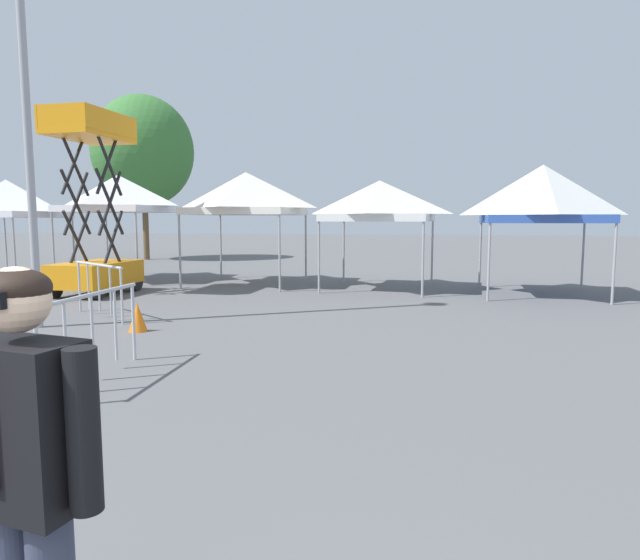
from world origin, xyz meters
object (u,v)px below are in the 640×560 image
object	(u,v)px
canopy_tent_behind_left	(118,194)
crowd_barrier_mid_lot	(92,319)
scissor_lift	(95,242)
tree_behind_tents_left	(143,151)
crowd_barrier_near_person	(99,280)
canopy_tent_far_right	(542,194)
person_foreground	(27,476)
traffic_cone_near_barrier	(138,317)
canopy_tent_behind_right	(380,201)
canopy_tent_right_of_center	(246,194)
canopy_tent_behind_center	(7,199)

from	to	relation	value
canopy_tent_behind_left	crowd_barrier_mid_lot	size ratio (longest dim) A/B	1.59
crowd_barrier_mid_lot	scissor_lift	bearing A→B (deg)	124.02
tree_behind_tents_left	crowd_barrier_near_person	distance (m)	16.87
canopy_tent_far_right	person_foreground	xyz separation A→B (m)	(-4.06, -13.13, -1.55)
canopy_tent_far_right	traffic_cone_near_barrier	world-z (taller)	canopy_tent_far_right
scissor_lift	crowd_barrier_mid_lot	world-z (taller)	scissor_lift
traffic_cone_near_barrier	crowd_barrier_mid_lot	bearing A→B (deg)	-69.40
person_foreground	crowd_barrier_near_person	distance (m)	9.40
canopy_tent_behind_right	canopy_tent_far_right	size ratio (longest dim) A/B	0.92
canopy_tent_right_of_center	canopy_tent_far_right	xyz separation A→B (m)	(8.13, -0.67, -0.12)
crowd_barrier_near_person	canopy_tent_behind_left	bearing A→B (deg)	118.61
canopy_tent_far_right	tree_behind_tents_left	size ratio (longest dim) A/B	0.42
person_foreground	crowd_barrier_near_person	bearing A→B (deg)	122.70
person_foreground	canopy_tent_behind_center	bearing A→B (deg)	131.80
canopy_tent_right_of_center	canopy_tent_behind_right	xyz separation A→B (m)	(3.98, -0.29, -0.25)
canopy_tent_right_of_center	crowd_barrier_mid_lot	bearing A→B (deg)	-81.26
tree_behind_tents_left	traffic_cone_near_barrier	bearing A→B (deg)	-60.89
canopy_tent_behind_left	tree_behind_tents_left	bearing A→B (deg)	114.85
canopy_tent_behind_center	canopy_tent_right_of_center	xyz separation A→B (m)	(8.20, 0.07, 0.08)
canopy_tent_behind_left	person_foreground	distance (m)	16.43
canopy_tent_behind_right	crowd_barrier_near_person	bearing A→B (deg)	-131.63
canopy_tent_behind_right	canopy_tent_behind_left	bearing A→B (deg)	176.49
canopy_tent_behind_center	canopy_tent_behind_left	xyz separation A→B (m)	(3.87, 0.28, 0.14)
crowd_barrier_near_person	traffic_cone_near_barrier	size ratio (longest dim) A/B	3.52
crowd_barrier_near_person	traffic_cone_near_barrier	distance (m)	1.89
canopy_tent_behind_center	crowd_barrier_mid_lot	xyz separation A→B (m)	(9.69, -9.65, -1.86)
canopy_tent_behind_left	canopy_tent_far_right	bearing A→B (deg)	-4.08
canopy_tent_behind_right	tree_behind_tents_left	world-z (taller)	tree_behind_tents_left
traffic_cone_near_barrier	canopy_tent_behind_center	bearing A→B (deg)	141.44
canopy_tent_right_of_center	scissor_lift	xyz separation A→B (m)	(-3.10, -2.90, -1.34)
canopy_tent_right_of_center	canopy_tent_behind_center	bearing A→B (deg)	-179.54
canopy_tent_right_of_center	scissor_lift	size ratio (longest dim) A/B	0.72
canopy_tent_behind_center	traffic_cone_near_barrier	xyz separation A→B (m)	(8.66, -6.91, -2.36)
canopy_tent_far_right	crowd_barrier_near_person	bearing A→B (deg)	-150.24
canopy_tent_behind_center	tree_behind_tents_left	distance (m)	9.12
canopy_tent_behind_left	canopy_tent_behind_center	bearing A→B (deg)	-175.79
canopy_tent_right_of_center	crowd_barrier_mid_lot	size ratio (longest dim) A/B	1.58
canopy_tent_behind_left	canopy_tent_far_right	size ratio (longest dim) A/B	1.01
canopy_tent_right_of_center	crowd_barrier_near_person	xyz separation A→B (m)	(-1.00, -5.89, -1.94)
canopy_tent_behind_left	traffic_cone_near_barrier	world-z (taller)	canopy_tent_behind_left
canopy_tent_far_right	traffic_cone_near_barrier	bearing A→B (deg)	-140.59
person_foreground	traffic_cone_near_barrier	world-z (taller)	person_foreground
tree_behind_tents_left	crowd_barrier_near_person	world-z (taller)	tree_behind_tents_left
canopy_tent_far_right	tree_behind_tents_left	distance (m)	19.05
crowd_barrier_near_person	scissor_lift	bearing A→B (deg)	125.16
canopy_tent_behind_right	tree_behind_tents_left	size ratio (longest dim) A/B	0.39
person_foreground	crowd_barrier_near_person	size ratio (longest dim) A/B	1.00
canopy_tent_behind_center	canopy_tent_far_right	world-z (taller)	canopy_tent_far_right
canopy_tent_right_of_center	scissor_lift	bearing A→B (deg)	-136.93
tree_behind_tents_left	crowd_barrier_mid_lot	bearing A→B (deg)	-62.09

